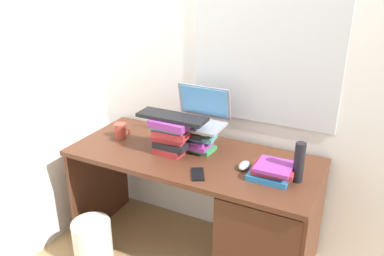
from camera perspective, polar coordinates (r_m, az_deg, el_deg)
The scene contains 14 objects.
ground_plane at distance 2.79m, azimuth 0.09°, elevation -17.31°, with size 6.00×6.00×0.00m, color #9E7A4C.
wall_back at distance 2.51m, azimuth 4.06°, elevation 11.38°, with size 6.00×0.06×2.60m.
wall_left at distance 2.73m, azimuth -18.15°, elevation 11.27°, with size 0.05×6.00×2.60m, color silver.
desk at distance 2.41m, azimuth 8.27°, elevation -12.95°, with size 1.51×0.65×0.72m.
book_stack_tall at distance 2.42m, azimuth 0.48°, elevation -1.39°, with size 0.24×0.18×0.16m.
book_stack_keyboard_riser at distance 2.36m, azimuth -2.87°, elevation -1.00°, with size 0.24×0.21×0.22m.
book_stack_side at distance 2.17m, azimuth 11.48°, elevation -6.15°, with size 0.24×0.19×0.08m.
laptop at distance 2.42m, azimuth 0.99°, elevation 1.94°, with size 0.35×0.26×0.22m.
keyboard at distance 2.32m, azimuth -2.89°, elevation 1.61°, with size 0.42×0.14×0.02m, color black.
computer_mouse at distance 2.25m, azimuth 7.55°, elevation -5.39°, with size 0.06×0.10×0.04m, color #A5A8AD.
mug at distance 2.64m, azimuth -10.26°, elevation -0.39°, with size 0.11×0.08×0.10m.
water_bottle at distance 2.14m, azimuth 15.19°, elevation -4.81°, with size 0.06×0.06×0.22m, color black.
cell_phone at distance 2.17m, azimuth 0.84°, elevation -6.69°, with size 0.07×0.14×0.01m, color black.
wastebasket at distance 2.69m, azimuth -14.12°, elevation -15.75°, with size 0.24×0.24×0.30m, color silver.
Camera 1 is at (0.96, -1.90, 1.80)m, focal length 36.95 mm.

